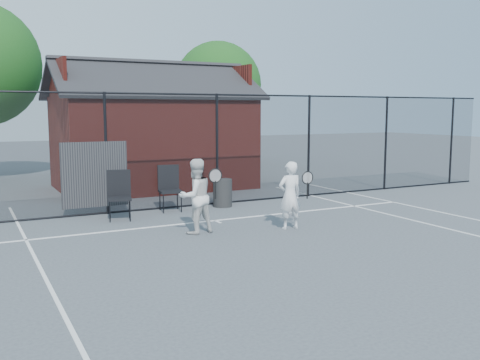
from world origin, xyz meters
name	(u,v)px	position (x,y,z in m)	size (l,w,h in m)	color
ground	(283,250)	(0.00, 0.00, 0.00)	(80.00, 80.00, 0.00)	#43474D
court_lines	(327,269)	(0.00, -1.32, 0.01)	(11.02, 18.00, 0.01)	silver
fence	(172,153)	(-0.30, 5.00, 1.45)	(22.04, 3.00, 3.00)	black
clubhouse	(152,139)	(0.50, 9.00, 1.61)	(6.50, 4.36, 4.19)	maroon
tree_right	(218,85)	(5.50, 14.50, 3.71)	(3.97, 3.97, 5.70)	#382416
player_front	(290,195)	(1.08, 1.47, 0.74)	(0.67, 0.50, 1.47)	white
player_back	(196,196)	(-0.88, 2.03, 0.78)	(0.89, 0.71, 1.56)	silver
chair_left	(119,196)	(-1.94, 4.10, 0.57)	(0.54, 0.57, 1.13)	black
chair_right	(170,189)	(-0.50, 4.60, 0.57)	(0.55, 0.57, 1.14)	black
waste_bin	(223,193)	(0.97, 4.59, 0.37)	(0.51, 0.51, 0.74)	#252525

